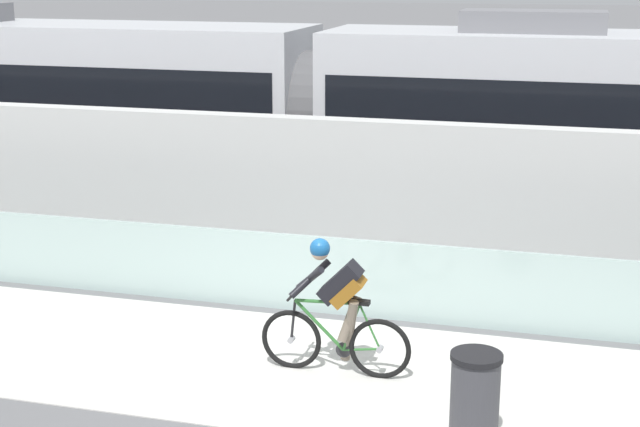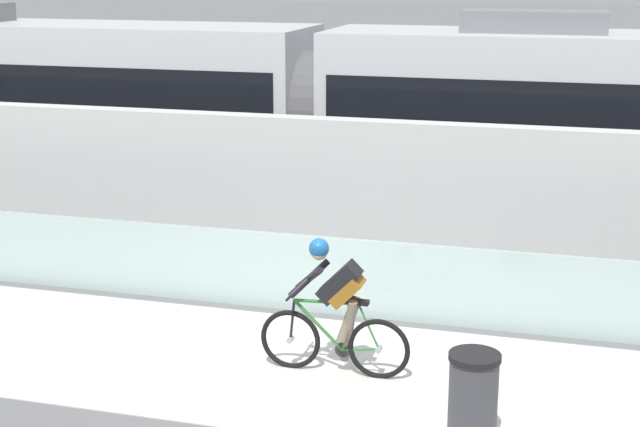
{
  "view_description": "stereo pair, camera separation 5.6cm",
  "coord_description": "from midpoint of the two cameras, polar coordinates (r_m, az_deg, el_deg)",
  "views": [
    {
      "loc": [
        2.82,
        -9.79,
        4.61
      ],
      "look_at": [
        -0.52,
        2.35,
        1.25
      ],
      "focal_mm": 53.2,
      "sensor_mm": 36.0,
      "label": 1
    },
    {
      "loc": [
        2.87,
        -9.78,
        4.61
      ],
      "look_at": [
        -0.52,
        2.35,
        1.25
      ],
      "focal_mm": 53.2,
      "sensor_mm": 36.0,
      "label": 2
    }
  ],
  "objects": [
    {
      "name": "trash_bin",
      "position": [
        9.51,
        9.36,
        -10.97
      ],
      "size": [
        0.51,
        0.51,
        0.96
      ],
      "color": "#47474C",
      "rests_on": "ground"
    },
    {
      "name": "ground_plane",
      "position": [
        11.18,
        -0.55,
        -9.4
      ],
      "size": [
        200.0,
        200.0,
        0.0
      ],
      "primitive_type": "plane",
      "color": "slate"
    },
    {
      "name": "bike_path_deck",
      "position": [
        11.18,
        -0.55,
        -9.37
      ],
      "size": [
        32.0,
        3.2,
        0.01
      ],
      "primitive_type": "cube",
      "color": "silver",
      "rests_on": "ground"
    },
    {
      "name": "tram_rail_near",
      "position": [
        16.81,
        5.27,
        -1.03
      ],
      "size": [
        32.0,
        0.08,
        0.01
      ],
      "primitive_type": "cube",
      "color": "#595654",
      "rests_on": "ground"
    },
    {
      "name": "glass_parapet",
      "position": [
        12.65,
        1.78,
        -3.85
      ],
      "size": [
        32.0,
        0.05,
        1.07
      ],
      "primitive_type": "cube",
      "color": "#ADC6C1",
      "rests_on": "ground"
    },
    {
      "name": "tram",
      "position": [
        17.48,
        0.01,
        6.0
      ],
      "size": [
        22.56,
        2.54,
        3.81
      ],
      "color": "silver",
      "rests_on": "ground"
    },
    {
      "name": "cyclist_on_bike",
      "position": [
        10.81,
        1.05,
        -5.8
      ],
      "size": [
        1.77,
        0.58,
        1.61
      ],
      "color": "black",
      "rests_on": "ground"
    },
    {
      "name": "concrete_barrier_wall",
      "position": [
        14.15,
        3.55,
        0.89
      ],
      "size": [
        32.0,
        0.36,
        2.36
      ],
      "primitive_type": "cube",
      "color": "silver",
      "rests_on": "ground"
    },
    {
      "name": "tram_rail_far",
      "position": [
        18.18,
        6.1,
        0.17
      ],
      "size": [
        32.0,
        0.08,
        0.01
      ],
      "primitive_type": "cube",
      "color": "#595654",
      "rests_on": "ground"
    }
  ]
}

